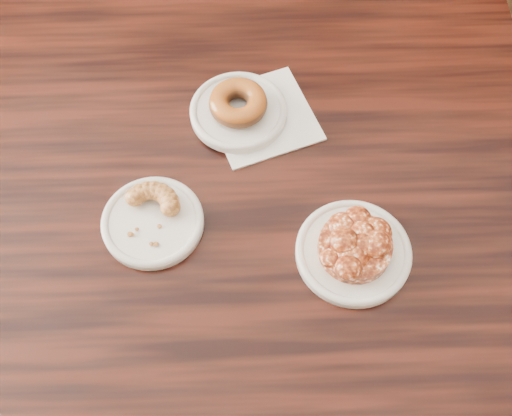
# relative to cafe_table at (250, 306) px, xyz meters

# --- Properties ---
(floor) EXTENTS (5.00, 5.00, 0.00)m
(floor) POSITION_rel_cafe_table_xyz_m (-0.06, 0.27, -0.38)
(floor) COLOR black
(floor) RESTS_ON ground
(cafe_table) EXTENTS (1.12, 1.12, 0.75)m
(cafe_table) POSITION_rel_cafe_table_xyz_m (0.00, 0.00, 0.00)
(cafe_table) COLOR black
(cafe_table) RESTS_ON floor
(napkin) EXTENTS (0.22, 0.22, 0.00)m
(napkin) POSITION_rel_cafe_table_xyz_m (-0.01, 0.19, 0.38)
(napkin) COLOR white
(napkin) RESTS_ON cafe_table
(plate_donut) EXTENTS (0.16, 0.16, 0.01)m
(plate_donut) POSITION_rel_cafe_table_xyz_m (-0.04, 0.19, 0.38)
(plate_donut) COLOR silver
(plate_donut) RESTS_ON napkin
(plate_cruller) EXTENTS (0.15, 0.15, 0.01)m
(plate_cruller) POSITION_rel_cafe_table_xyz_m (-0.14, -0.03, 0.38)
(plate_cruller) COLOR silver
(plate_cruller) RESTS_ON cafe_table
(plate_fritter) EXTENTS (0.17, 0.17, 0.01)m
(plate_fritter) POSITION_rel_cafe_table_xyz_m (0.16, -0.04, 0.38)
(plate_fritter) COLOR silver
(plate_fritter) RESTS_ON cafe_table
(glazed_donut) EXTENTS (0.09, 0.09, 0.03)m
(glazed_donut) POSITION_rel_cafe_table_xyz_m (-0.04, 0.19, 0.41)
(glazed_donut) COLOR #915115
(glazed_donut) RESTS_ON plate_donut
(apple_fritter) EXTENTS (0.15, 0.15, 0.03)m
(apple_fritter) POSITION_rel_cafe_table_xyz_m (0.16, -0.04, 0.40)
(apple_fritter) COLOR #461207
(apple_fritter) RESTS_ON plate_fritter
(cruller_fragment) EXTENTS (0.10, 0.10, 0.03)m
(cruller_fragment) POSITION_rel_cafe_table_xyz_m (-0.14, -0.03, 0.40)
(cruller_fragment) COLOR brown
(cruller_fragment) RESTS_ON plate_cruller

